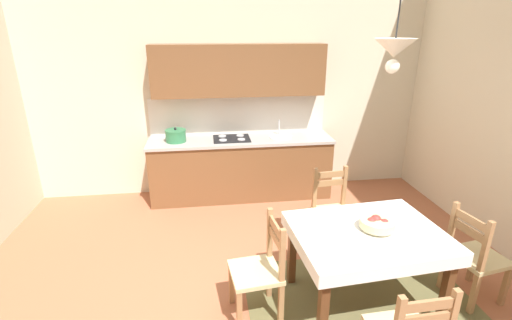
{
  "coord_description": "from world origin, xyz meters",
  "views": [
    {
      "loc": [
        -0.37,
        -2.59,
        2.42
      ],
      "look_at": [
        0.14,
        1.15,
        1.04
      ],
      "focal_mm": 25.71,
      "sensor_mm": 36.0,
      "label": 1
    }
  ],
  "objects_px": {
    "dining_chair_tv_side": "(260,270)",
    "kitchen_cabinetry": "(240,141)",
    "dining_table": "(366,243)",
    "dining_chair_window_side": "(475,257)",
    "pendant_lamp": "(395,49)",
    "dining_chair_kitchen_side": "(333,212)",
    "fruit_bowl": "(377,223)"
  },
  "relations": [
    {
      "from": "dining_chair_kitchen_side",
      "to": "kitchen_cabinetry",
      "type": "bearing_deg",
      "value": 120.6
    },
    {
      "from": "dining_chair_kitchen_side",
      "to": "dining_chair_window_side",
      "type": "bearing_deg",
      "value": -45.65
    },
    {
      "from": "dining_chair_window_side",
      "to": "fruit_bowl",
      "type": "bearing_deg",
      "value": 174.51
    },
    {
      "from": "dining_chair_window_side",
      "to": "pendant_lamp",
      "type": "distance_m",
      "value": 2.04
    },
    {
      "from": "dining_chair_kitchen_side",
      "to": "dining_chair_window_side",
      "type": "xyz_separation_m",
      "value": [
        0.99,
        -1.02,
        0.0
      ]
    },
    {
      "from": "dining_chair_kitchen_side",
      "to": "dining_table",
      "type": "bearing_deg",
      "value": -91.66
    },
    {
      "from": "pendant_lamp",
      "to": "kitchen_cabinetry",
      "type": "bearing_deg",
      "value": 113.16
    },
    {
      "from": "fruit_bowl",
      "to": "pendant_lamp",
      "type": "xyz_separation_m",
      "value": [
        0.03,
        0.14,
        1.44
      ]
    },
    {
      "from": "dining_table",
      "to": "dining_chair_tv_side",
      "type": "bearing_deg",
      "value": -179.33
    },
    {
      "from": "kitchen_cabinetry",
      "to": "dining_chair_kitchen_side",
      "type": "bearing_deg",
      "value": -59.4
    },
    {
      "from": "fruit_bowl",
      "to": "dining_chair_kitchen_side",
      "type": "bearing_deg",
      "value": 93.18
    },
    {
      "from": "dining_table",
      "to": "dining_chair_tv_side",
      "type": "distance_m",
      "value": 0.97
    },
    {
      "from": "dining_chair_kitchen_side",
      "to": "pendant_lamp",
      "type": "height_order",
      "value": "pendant_lamp"
    },
    {
      "from": "dining_chair_window_side",
      "to": "dining_chair_tv_side",
      "type": "relative_size",
      "value": 1.0
    },
    {
      "from": "dining_chair_tv_side",
      "to": "dining_chair_window_side",
      "type": "bearing_deg",
      "value": -2.15
    },
    {
      "from": "dining_table",
      "to": "dining_chair_kitchen_side",
      "type": "xyz_separation_m",
      "value": [
        0.03,
        0.93,
        -0.18
      ]
    },
    {
      "from": "dining_chair_window_side",
      "to": "pendant_lamp",
      "type": "bearing_deg",
      "value": 165.79
    },
    {
      "from": "dining_table",
      "to": "fruit_bowl",
      "type": "relative_size",
      "value": 4.52
    },
    {
      "from": "dining_table",
      "to": "dining_chair_window_side",
      "type": "xyz_separation_m",
      "value": [
        1.02,
        -0.09,
        -0.18
      ]
    },
    {
      "from": "dining_chair_window_side",
      "to": "dining_chair_tv_side",
      "type": "height_order",
      "value": "same"
    },
    {
      "from": "dining_table",
      "to": "pendant_lamp",
      "type": "relative_size",
      "value": 1.68
    },
    {
      "from": "dining_table",
      "to": "pendant_lamp",
      "type": "height_order",
      "value": "pendant_lamp"
    },
    {
      "from": "kitchen_cabinetry",
      "to": "dining_table",
      "type": "height_order",
      "value": "kitchen_cabinetry"
    },
    {
      "from": "kitchen_cabinetry",
      "to": "dining_chair_kitchen_side",
      "type": "height_order",
      "value": "kitchen_cabinetry"
    },
    {
      "from": "dining_chair_tv_side",
      "to": "kitchen_cabinetry",
      "type": "bearing_deg",
      "value": 88.33
    },
    {
      "from": "dining_table",
      "to": "dining_chair_window_side",
      "type": "relative_size",
      "value": 1.46
    },
    {
      "from": "dining_chair_kitchen_side",
      "to": "fruit_bowl",
      "type": "xyz_separation_m",
      "value": [
        0.05,
        -0.93,
        0.37
      ]
    },
    {
      "from": "dining_chair_kitchen_side",
      "to": "fruit_bowl",
      "type": "height_order",
      "value": "dining_chair_kitchen_side"
    },
    {
      "from": "dining_chair_kitchen_side",
      "to": "dining_chair_window_side",
      "type": "relative_size",
      "value": 1.0
    },
    {
      "from": "dining_chair_window_side",
      "to": "dining_chair_tv_side",
      "type": "bearing_deg",
      "value": 177.85
    },
    {
      "from": "dining_table",
      "to": "fruit_bowl",
      "type": "bearing_deg",
      "value": 4.03
    },
    {
      "from": "dining_chair_window_side",
      "to": "kitchen_cabinetry",
      "type": "bearing_deg",
      "value": 126.7
    }
  ]
}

